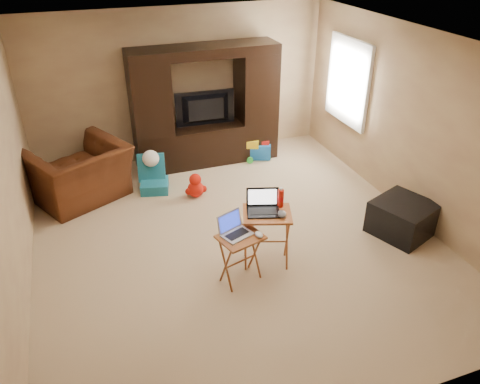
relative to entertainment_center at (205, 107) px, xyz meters
name	(u,v)px	position (x,y,z in m)	size (l,w,h in m)	color
floor	(235,237)	(-0.31, -2.34, -0.98)	(5.50, 5.50, 0.00)	#D0B890
ceiling	(234,43)	(-0.31, -2.34, 1.52)	(5.50, 5.50, 0.00)	silver
wall_back	(180,85)	(-0.31, 0.41, 0.27)	(5.00, 5.00, 0.00)	tan
wall_front	(363,307)	(-0.31, -5.09, 0.27)	(5.00, 5.00, 0.00)	tan
wall_left	(4,186)	(-2.81, -2.34, 0.27)	(5.50, 5.50, 0.00)	tan
wall_right	(410,124)	(2.19, -2.34, 0.27)	(5.50, 5.50, 0.00)	tan
window_pane	(349,81)	(2.17, -0.79, 0.42)	(1.20, 1.20, 0.00)	white
window_frame	(348,82)	(2.15, -0.79, 0.42)	(0.06, 1.14, 1.34)	white
entertainment_center	(205,107)	(0.00, 0.00, 0.00)	(2.39, 0.60, 1.96)	black
television	(206,110)	(0.00, -0.04, -0.04)	(0.99, 0.13, 0.57)	black
recliner	(80,174)	(-2.11, -0.62, -0.56)	(1.28, 1.12, 0.83)	#4B2110
child_rocker	(154,175)	(-1.06, -0.74, -0.70)	(0.41, 0.47, 0.55)	#16647C
plush_toy	(195,185)	(-0.51, -1.13, -0.79)	(0.34, 0.28, 0.38)	red
push_toy	(256,148)	(0.82, -0.22, -0.79)	(0.51, 0.37, 0.38)	blue
ottoman	(403,218)	(1.81, -2.97, -0.75)	(0.70, 0.70, 0.45)	black
tray_table_left	(241,258)	(-0.53, -3.15, -0.67)	(0.47, 0.37, 0.61)	#995425
tray_table_right	(266,238)	(-0.14, -2.96, -0.62)	(0.55, 0.44, 0.72)	#A85D28
laptop_left	(237,226)	(-0.56, -3.12, -0.25)	(0.32, 0.26, 0.24)	#B3B3B8
laptop_right	(263,204)	(-0.18, -2.94, -0.14)	(0.37, 0.30, 0.24)	black
mouse_left	(259,235)	(-0.34, -3.22, -0.34)	(0.08, 0.12, 0.05)	silver
mouse_right	(282,214)	(-0.01, -3.08, -0.23)	(0.09, 0.15, 0.06)	#3D3D42
water_bottle	(281,198)	(0.06, -2.88, -0.15)	(0.07, 0.07, 0.22)	red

